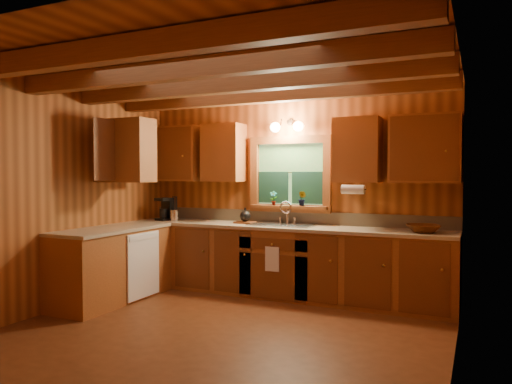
{
  "coord_description": "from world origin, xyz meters",
  "views": [
    {
      "loc": [
        2.28,
        -4.12,
        1.55
      ],
      "look_at": [
        0.0,
        0.8,
        1.35
      ],
      "focal_mm": 34.05,
      "sensor_mm": 36.0,
      "label": 1
    }
  ],
  "objects_px": {
    "cutting_board": "(245,222)",
    "wicker_basket": "(423,229)",
    "sink": "(282,229)",
    "coffee_maker": "(166,209)"
  },
  "relations": [
    {
      "from": "cutting_board",
      "to": "wicker_basket",
      "type": "relative_size",
      "value": 0.72
    },
    {
      "from": "wicker_basket",
      "to": "sink",
      "type": "bearing_deg",
      "value": 177.69
    },
    {
      "from": "sink",
      "to": "cutting_board",
      "type": "relative_size",
      "value": 3.13
    },
    {
      "from": "coffee_maker",
      "to": "cutting_board",
      "type": "relative_size",
      "value": 1.21
    },
    {
      "from": "cutting_board",
      "to": "wicker_basket",
      "type": "bearing_deg",
      "value": 2.71
    },
    {
      "from": "coffee_maker",
      "to": "wicker_basket",
      "type": "height_order",
      "value": "coffee_maker"
    },
    {
      "from": "coffee_maker",
      "to": "cutting_board",
      "type": "bearing_deg",
      "value": 15.41
    },
    {
      "from": "coffee_maker",
      "to": "wicker_basket",
      "type": "xyz_separation_m",
      "value": [
        3.46,
        -0.01,
        -0.11
      ]
    },
    {
      "from": "sink",
      "to": "cutting_board",
      "type": "xyz_separation_m",
      "value": [
        -0.54,
        0.01,
        0.06
      ]
    },
    {
      "from": "coffee_maker",
      "to": "cutting_board",
      "type": "distance_m",
      "value": 1.22
    }
  ]
}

